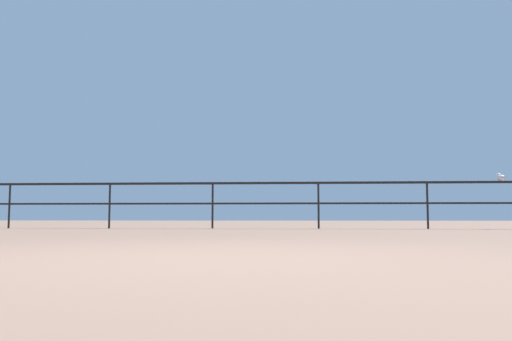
# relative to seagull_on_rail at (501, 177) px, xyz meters

# --- Properties ---
(ground_plane) EXTENTS (60.00, 60.00, 0.00)m
(ground_plane) POSITION_rel_seagull_on_rail_xyz_m (-4.94, -8.13, -1.07)
(ground_plane) COLOR #946F5A
(pier_railing) EXTENTS (25.10, 0.05, 1.00)m
(pier_railing) POSITION_rel_seagull_on_rail_xyz_m (-4.94, -0.02, -0.33)
(pier_railing) COLOR black
(pier_railing) RESTS_ON ground_plane
(seagull_on_rail) EXTENTS (0.15, 0.37, 0.17)m
(seagull_on_rail) POSITION_rel_seagull_on_rail_xyz_m (0.00, 0.00, 0.00)
(seagull_on_rail) COLOR silver
(seagull_on_rail) RESTS_ON pier_railing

